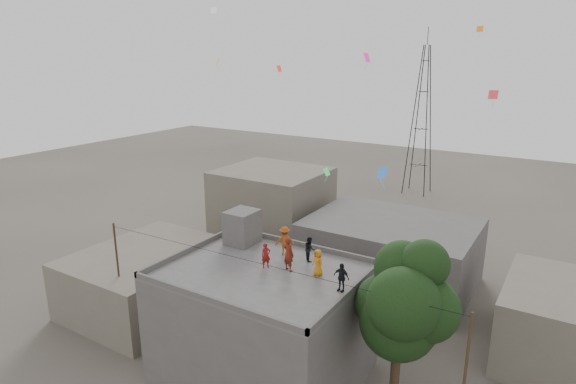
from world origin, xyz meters
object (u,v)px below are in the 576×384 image
at_px(stair_head_box, 242,227).
at_px(tree, 404,304).
at_px(transmission_tower, 421,121).
at_px(person_dark_adult, 341,277).
at_px(person_red_adult, 289,254).

height_order(stair_head_box, tree, tree).
bearing_deg(stair_head_box, transmission_tower, 91.23).
distance_m(stair_head_box, person_dark_adult, 7.97).
xyz_separation_m(transmission_tower, person_dark_adult, (8.40, -39.79, -2.26)).
height_order(tree, transmission_tower, transmission_tower).
bearing_deg(tree, transmission_tower, 106.09).
xyz_separation_m(person_red_adult, person_dark_adult, (3.28, -0.61, -0.21)).
bearing_deg(person_dark_adult, stair_head_box, 168.54).
xyz_separation_m(stair_head_box, person_dark_adult, (7.60, -2.39, -0.30)).
distance_m(person_red_adult, person_dark_adult, 3.35).
distance_m(transmission_tower, person_dark_adult, 40.73).
height_order(person_red_adult, person_dark_adult, person_red_adult).
height_order(transmission_tower, person_dark_adult, transmission_tower).
distance_m(tree, transmission_tower, 41.12).
bearing_deg(person_dark_adult, person_red_adult, 175.48).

